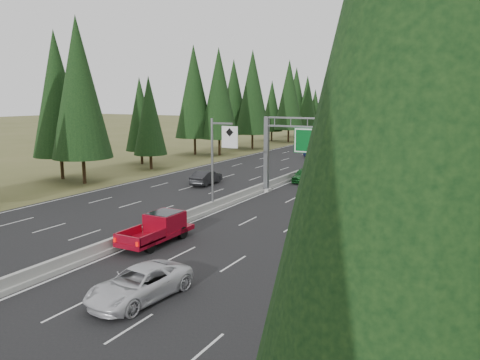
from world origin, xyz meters
name	(u,v)px	position (x,y,z in m)	size (l,w,h in m)	color
road	(367,150)	(0.00, 80.00, 0.04)	(32.00, 260.00, 0.08)	black
shoulder_right	(472,155)	(17.80, 80.00, 0.03)	(3.60, 260.00, 0.06)	olive
shoulder_left	(281,145)	(-17.80, 80.00, 0.03)	(3.60, 260.00, 0.06)	#505427
median_barrier	(367,148)	(0.00, 80.00, 0.41)	(0.70, 260.00, 0.85)	gray
sign_gantry	(348,146)	(8.92, 34.88, 5.27)	(16.75, 0.98, 7.80)	slate
hov_sign_pole	(218,158)	(0.58, 24.97, 4.72)	(2.80, 0.50, 8.00)	slate
tree_row_left	(238,97)	(-21.81, 69.05, 9.78)	(12.27, 245.40, 18.96)	black
silver_minivan	(139,284)	(6.41, 8.00, 0.87)	(2.61, 5.65, 1.57)	silver
red_pickup	(161,226)	(1.50, 15.92, 1.16)	(2.14, 5.99, 1.95)	black
car_ahead_green	(304,175)	(1.79, 42.10, 0.88)	(1.88, 4.68, 1.59)	#155C1F
car_ahead_dkred	(434,170)	(14.50, 54.52, 0.74)	(1.40, 4.02, 1.32)	#51100B
car_ahead_dkgrey	(448,150)	(14.16, 78.19, 0.88)	(2.24, 5.50, 1.60)	black
car_ahead_white	(421,136)	(5.74, 108.12, 0.77)	(2.30, 4.99, 1.39)	silver
car_ahead_far	(441,128)	(6.39, 143.08, 0.76)	(1.60, 3.97, 1.35)	black
car_onc_near	(206,177)	(-7.27, 35.23, 0.89)	(1.71, 4.91, 1.62)	black
car_onc_blue	(313,152)	(-5.51, 65.55, 0.80)	(2.02, 4.98, 1.44)	navy
car_onc_white	(353,148)	(-1.50, 75.18, 0.83)	(1.77, 4.41, 1.50)	#BEBEBE
car_onc_far	(307,140)	(-14.50, 86.18, 0.86)	(2.58, 5.59, 1.55)	black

